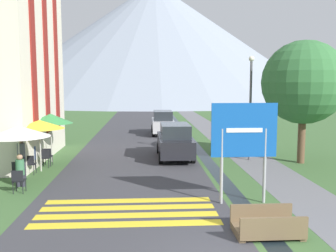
% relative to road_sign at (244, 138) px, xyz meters
% --- Properties ---
extents(ground_plane, '(160.00, 160.00, 0.00)m').
position_rel_road_sign_xyz_m(ground_plane, '(-1.23, 15.86, -2.17)').
color(ground_plane, '#3D6033').
extents(road, '(6.40, 60.00, 0.01)m').
position_rel_road_sign_xyz_m(road, '(-3.73, 25.86, -2.17)').
color(road, '#38383D').
rests_on(road, ground_plane).
extents(footpath, '(2.20, 60.00, 0.01)m').
position_rel_road_sign_xyz_m(footpath, '(2.37, 25.86, -2.17)').
color(footpath, slate).
rests_on(footpath, ground_plane).
extents(drainage_channel, '(0.60, 60.00, 0.00)m').
position_rel_road_sign_xyz_m(drainage_channel, '(-0.03, 25.86, -2.17)').
color(drainage_channel, black).
rests_on(drainage_channel, ground_plane).
extents(crosswalk_marking, '(5.44, 2.54, 0.01)m').
position_rel_road_sign_xyz_m(crosswalk_marking, '(-3.73, -0.58, -2.17)').
color(crosswalk_marking, yellow).
rests_on(crosswalk_marking, ground_plane).
extents(mountain_distant, '(78.20, 78.20, 27.11)m').
position_rel_road_sign_xyz_m(mountain_distant, '(-0.80, 78.49, 11.38)').
color(mountain_distant, gray).
rests_on(mountain_distant, ground_plane).
extents(road_sign, '(2.14, 0.11, 3.29)m').
position_rel_road_sign_xyz_m(road_sign, '(0.00, 0.00, 0.00)').
color(road_sign, '#9E9EA3').
rests_on(road_sign, ground_plane).
extents(footbridge, '(1.70, 1.10, 0.65)m').
position_rel_road_sign_xyz_m(footbridge, '(-0.03, -2.56, -1.95)').
color(footbridge, brown).
rests_on(footbridge, ground_plane).
extents(parked_car_near, '(1.79, 4.32, 1.82)m').
position_rel_road_sign_xyz_m(parked_car_near, '(-1.63, 7.50, -1.26)').
color(parked_car_near, black).
rests_on(parked_car_near, ground_plane).
extents(parked_car_far, '(1.70, 4.04, 1.82)m').
position_rel_road_sign_xyz_m(parked_car_far, '(-1.83, 16.61, -1.27)').
color(parked_car_far, '#B2B2B7').
rests_on(parked_car_far, ground_plane).
extents(cafe_chair_middle, '(0.40, 0.40, 0.85)m').
position_rel_road_sign_xyz_m(cafe_chair_middle, '(-8.11, 4.33, -1.66)').
color(cafe_chair_middle, black).
rests_on(cafe_chair_middle, ground_plane).
extents(cafe_chair_far_right, '(0.40, 0.40, 0.85)m').
position_rel_road_sign_xyz_m(cafe_chair_far_right, '(-7.81, 6.03, -1.66)').
color(cafe_chair_far_right, black).
rests_on(cafe_chair_far_right, ground_plane).
extents(cafe_chair_far_left, '(0.40, 0.40, 0.85)m').
position_rel_road_sign_xyz_m(cafe_chair_far_left, '(-7.83, 5.68, -1.66)').
color(cafe_chair_far_left, black).
rests_on(cafe_chair_far_left, ground_plane).
extents(cafe_chair_near_left, '(0.40, 0.40, 0.85)m').
position_rel_road_sign_xyz_m(cafe_chair_near_left, '(-8.20, 3.07, -1.66)').
color(cafe_chair_near_left, black).
rests_on(cafe_chair_near_left, ground_plane).
extents(cafe_chair_nearest, '(0.40, 0.40, 0.85)m').
position_rel_road_sign_xyz_m(cafe_chair_nearest, '(-7.70, 1.58, -1.66)').
color(cafe_chair_nearest, black).
rests_on(cafe_chair_nearest, ground_plane).
extents(cafe_umbrella_front_white, '(2.37, 2.37, 2.34)m').
position_rel_road_sign_xyz_m(cafe_umbrella_front_white, '(-7.95, 2.51, -0.06)').
color(cafe_umbrella_front_white, '#B7B2A8').
rests_on(cafe_umbrella_front_white, ground_plane).
extents(cafe_umbrella_middle_yellow, '(2.17, 2.17, 2.30)m').
position_rel_road_sign_xyz_m(cafe_umbrella_middle_yellow, '(-7.83, 4.96, -0.07)').
color(cafe_umbrella_middle_yellow, '#B7B2A8').
rests_on(cafe_umbrella_middle_yellow, ground_plane).
extents(cafe_umbrella_rear_green, '(2.15, 2.15, 2.42)m').
position_rel_road_sign_xyz_m(cafe_umbrella_rear_green, '(-7.83, 6.93, 0.00)').
color(cafe_umbrella_rear_green, '#B7B2A8').
rests_on(cafe_umbrella_rear_green, ground_plane).
extents(person_seated_far, '(0.32, 0.32, 1.26)m').
position_rel_road_sign_xyz_m(person_seated_far, '(-7.91, 2.45, -1.48)').
color(person_seated_far, '#282833').
rests_on(person_seated_far, ground_plane).
extents(person_standing_terrace, '(0.32, 0.32, 1.69)m').
position_rel_road_sign_xyz_m(person_standing_terrace, '(-8.23, 3.63, -1.19)').
color(person_standing_terrace, '#282833').
rests_on(person_standing_terrace, ground_plane).
extents(person_seated_near, '(0.32, 0.32, 1.26)m').
position_rel_road_sign_xyz_m(person_seated_near, '(-8.32, 5.37, -1.48)').
color(person_seated_near, '#282833').
rests_on(person_seated_near, ground_plane).
extents(streetlamp, '(0.28, 0.28, 5.26)m').
position_rel_road_sign_xyz_m(streetlamp, '(2.14, 6.83, 0.94)').
color(streetlamp, '#515156').
rests_on(streetlamp, ground_plane).
extents(tree_by_path, '(4.03, 4.03, 5.97)m').
position_rel_road_sign_xyz_m(tree_by_path, '(4.48, 5.97, 1.77)').
color(tree_by_path, brown).
rests_on(tree_by_path, ground_plane).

